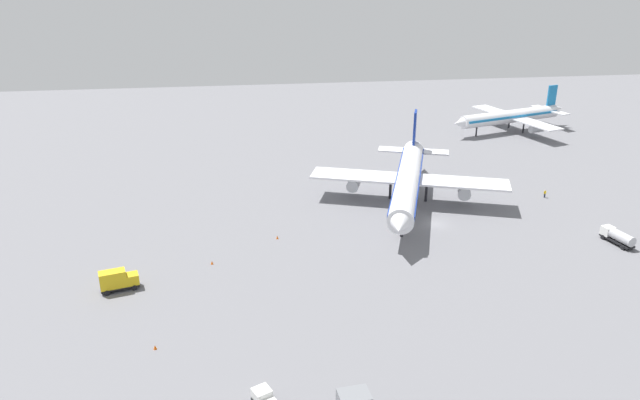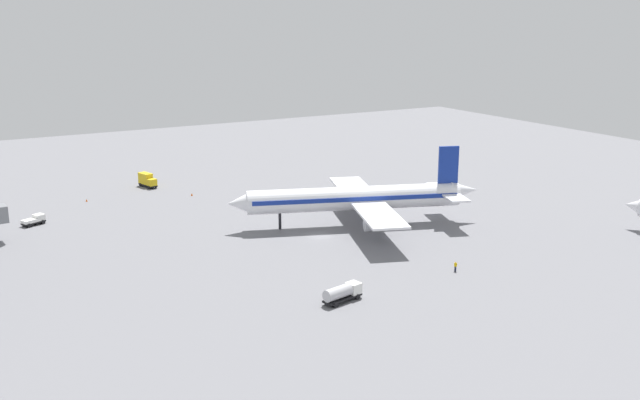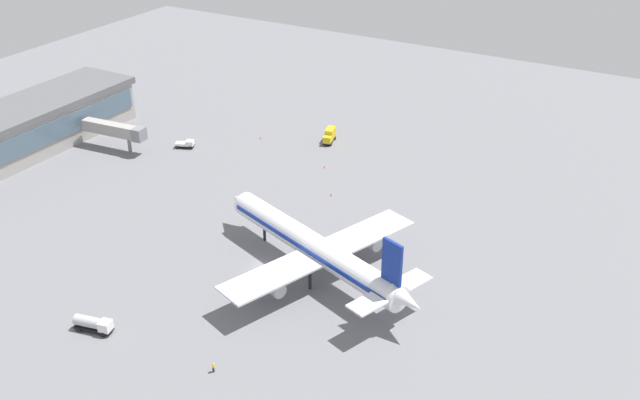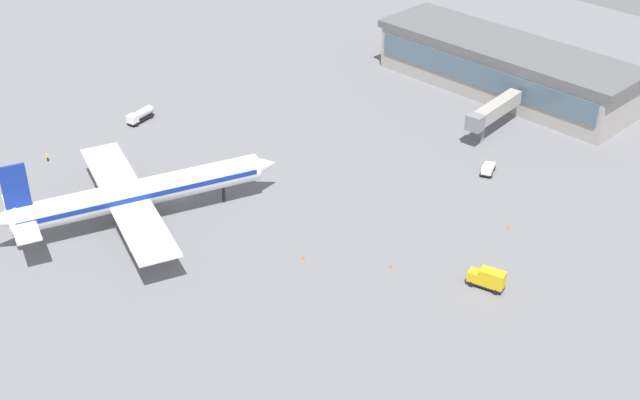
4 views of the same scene
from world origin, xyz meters
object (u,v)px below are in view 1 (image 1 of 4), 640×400
fuel_truck (618,236)px  safety_cone_far_side (155,347)px  airplane_at_gate (408,179)px  airplane_taxiing (511,116)px  safety_cone_mid_apron (212,263)px  ground_crew_worker (545,194)px  catering_truck (118,280)px  safety_cone_near_gate (277,237)px

fuel_truck → safety_cone_far_side: size_ratio=10.94×
airplane_at_gate → airplane_taxiing: airplane_at_gate is taller
safety_cone_mid_apron → safety_cone_far_side: size_ratio=1.00×
airplane_at_gate → safety_cone_far_side: bearing=-27.3°
airplane_taxiing → ground_crew_worker: bearing=55.7°
fuel_truck → airplane_taxiing: bearing=-23.5°
catering_truck → safety_cone_near_gate: size_ratio=9.83×
fuel_truck → safety_cone_mid_apron: fuel_truck is taller
airplane_at_gate → fuel_truck: size_ratio=7.39×
safety_cone_near_gate → safety_cone_mid_apron: 13.91m
airplane_at_gate → fuel_truck: bearing=74.1°
airplane_at_gate → ground_crew_worker: 30.31m
ground_crew_worker → safety_cone_far_side: (-75.34, -42.23, -0.55)m
ground_crew_worker → airplane_at_gate: bearing=-99.3°
fuel_truck → safety_cone_far_side: (-77.04, -19.77, -1.09)m
safety_cone_far_side → safety_cone_mid_apron: bearing=73.4°
safety_cone_far_side → catering_truck: bearing=114.2°
ground_crew_worker → safety_cone_near_gate: bearing=-87.1°
airplane_at_gate → safety_cone_near_gate: 30.50m
fuel_truck → ground_crew_worker: (-1.69, 22.46, -0.54)m
fuel_truck → safety_cone_mid_apron: bearing=75.6°
airplane_at_gate → safety_cone_mid_apron: size_ratio=80.80×
ground_crew_worker → safety_cone_mid_apron: 71.62m
safety_cone_mid_apron → catering_truck: bearing=-155.3°
airplane_taxiing → airplane_at_gate: bearing=31.1°
airplane_at_gate → safety_cone_near_gate: (-27.47, -12.18, -5.25)m
safety_cone_near_gate → safety_cone_far_side: bearing=-120.7°
airplane_taxiing → safety_cone_far_side: airplane_taxiing is taller
airplane_taxiing → catering_truck: airplane_taxiing is taller
airplane_at_gate → safety_cone_far_side: (-45.40, -42.40, -5.25)m
airplane_taxiing → ground_crew_worker: size_ratio=23.85×
airplane_at_gate → safety_cone_far_side: airplane_at_gate is taller
catering_truck → ground_crew_worker: 86.57m
airplane_taxiing → safety_cone_near_gate: airplane_taxiing is taller
catering_truck → safety_cone_far_side: bearing=-80.4°
airplane_at_gate → fuel_truck: 39.12m
airplane_taxiing → ground_crew_worker: 53.79m
safety_cone_mid_apron → safety_cone_far_side: 23.13m
ground_crew_worker → safety_cone_near_gate: ground_crew_worker is taller
airplane_taxiing → fuel_truck: size_ratio=6.07×
safety_cone_near_gate → fuel_truck: bearing=-10.0°
airplane_taxiing → fuel_truck: airplane_taxiing is taller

